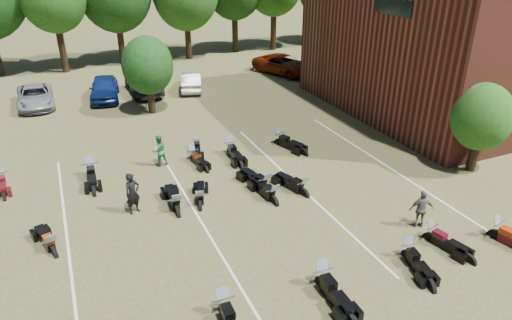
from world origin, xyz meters
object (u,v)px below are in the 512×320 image
person_grey (422,209)px  person_green (159,151)px  motorcycle_3 (322,287)px  car_4 (104,88)px  motorcycle_14 (4,184)px  person_black (133,193)px

person_grey → person_green: bearing=-27.9°
person_green → motorcycle_3: bearing=92.3°
car_4 → motorcycle_14: car_4 is taller
person_grey → motorcycle_14: size_ratio=0.77×
person_black → person_grey: person_black is taller
person_green → car_4: bearing=-96.6°
person_black → motorcycle_14: size_ratio=0.86×
person_black → person_grey: (10.04, -5.60, -0.09)m
car_4 → person_green: person_green is taller
person_green → person_grey: 12.43m
person_grey → motorcycle_14: (-15.16, 10.51, -0.80)m
car_4 → person_green: bearing=-75.4°
motorcycle_3 → motorcycle_14: motorcycle_3 is taller
car_4 → motorcycle_3: car_4 is taller
person_green → motorcycle_14: 7.22m
car_4 → person_grey: bearing=-57.5°
car_4 → motorcycle_14: bearing=-109.5°
person_grey → motorcycle_14: bearing=-13.0°
person_green → motorcycle_14: size_ratio=0.78×
motorcycle_3 → person_black: bearing=125.7°
car_4 → person_black: size_ratio=2.60×
car_4 → motorcycle_14: size_ratio=2.22×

